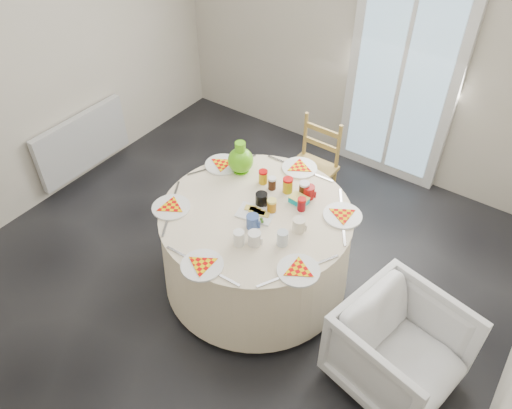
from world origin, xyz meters
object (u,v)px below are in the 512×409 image
Objects in this scene: radiator at (83,143)px; armchair at (402,344)px; wooden_chair at (311,165)px; table at (256,247)px; green_pitcher at (240,156)px.

radiator is 1.39× the size of armchair.
wooden_chair is at bearing 61.90° from armchair.
armchair reaches higher than radiator.
table is 1.94× the size of armchair.
wooden_chair is at bearing 60.99° from green_pitcher.
armchair is 1.72m from green_pitcher.
armchair is 2.85× the size of green_pitcher.
radiator is at bearing 175.65° from table.
table is 1.61× the size of wooden_chair.
radiator is 3.35m from armchair.
green_pitcher reaches higher than table.
armchair is (3.34, -0.33, 0.01)m from radiator.
table is at bearing -50.01° from green_pitcher.
wooden_chair is at bearing 22.59° from radiator.
green_pitcher is at bearing 85.75° from armchair.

